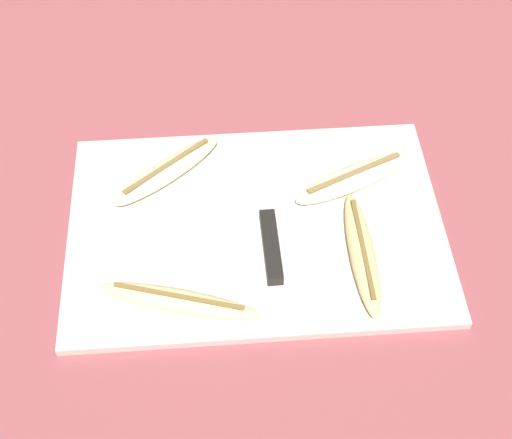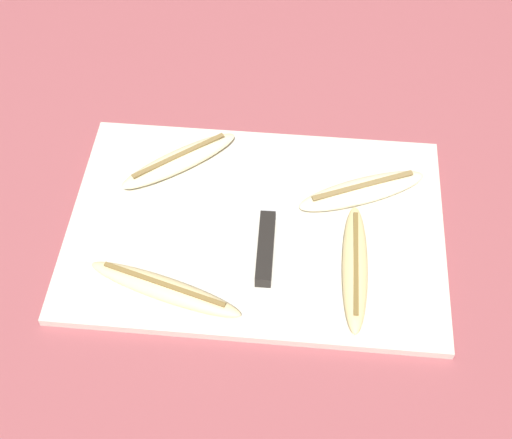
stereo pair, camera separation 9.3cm
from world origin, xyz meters
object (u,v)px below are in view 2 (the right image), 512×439
object	(u,v)px
banana_bright_far	(362,191)
banana_cream_curved	(179,160)
banana_ripe_center	(165,289)
knife	(267,235)
banana_spotted_left	(355,267)

from	to	relation	value
banana_bright_far	banana_cream_curved	bearing A→B (deg)	172.71
banana_ripe_center	banana_cream_curved	bearing A→B (deg)	94.04
knife	banana_spotted_left	size ratio (longest dim) A/B	1.25
banana_spotted_left	banana_cream_curved	bearing A→B (deg)	147.37
banana_spotted_left	banana_bright_far	size ratio (longest dim) A/B	1.04
banana_cream_curved	banana_bright_far	world-z (taller)	banana_bright_far
knife	banana_cream_curved	bearing A→B (deg)	137.51
knife	banana_cream_curved	world-z (taller)	banana_cream_curved
banana_cream_curved	banana_bright_far	size ratio (longest dim) A/B	0.90
knife	banana_cream_curved	xyz separation A→B (m)	(-0.13, 0.12, 0.00)
banana_cream_curved	banana_bright_far	distance (m)	0.26
banana_spotted_left	banana_ripe_center	distance (m)	0.24
knife	banana_ripe_center	size ratio (longest dim) A/B	1.17
banana_cream_curved	banana_spotted_left	world-z (taller)	banana_spotted_left
knife	banana_bright_far	xyz separation A→B (m)	(0.12, 0.08, 0.00)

